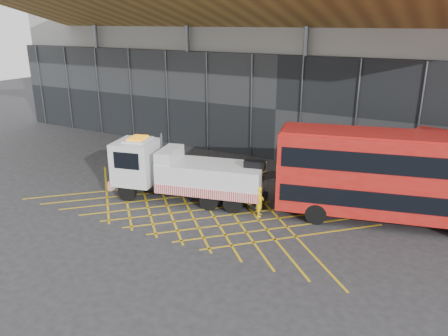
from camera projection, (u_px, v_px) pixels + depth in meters
The scene contains 6 objects.
ground_plane at pixel (167, 206), 25.76m from camera, with size 120.00×120.00×0.00m, color #262628.
road_markings at pixel (190, 211), 25.02m from camera, with size 19.96×7.16×0.01m.
construction_building at pixel (309, 38), 37.20m from camera, with size 55.00×23.97×18.00m.
recovery_truck at pixel (182, 172), 26.13m from camera, with size 10.89×4.67×3.79m.
bus_towed at pixel (394, 174), 22.82m from camera, with size 12.39×5.68×4.93m.
worker at pixel (260, 201), 24.15m from camera, with size 0.64×0.42×1.75m, color yellow.
Camera 1 is at (14.47, -19.04, 10.38)m, focal length 35.00 mm.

